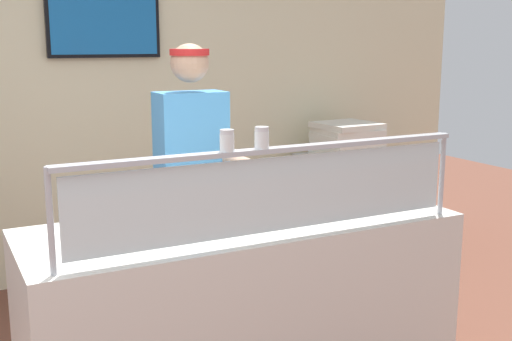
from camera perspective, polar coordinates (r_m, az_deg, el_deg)
name	(u,v)px	position (r m, az deg, el deg)	size (l,w,h in m)	color
shop_rear_unit	(113,97)	(4.95, -12.59, 6.37)	(6.41, 0.13, 2.70)	beige
serving_counter	(243,317)	(3.13, -1.12, -12.94)	(2.01, 0.75, 0.95)	silver
sneeze_guard	(276,181)	(2.64, 1.82, -0.90)	(1.84, 0.06, 0.39)	#B2B5BC
pizza_tray	(244,216)	(3.00, -1.04, -4.05)	(0.41, 0.41, 0.04)	#9EA0A8
pizza_server	(239,213)	(2.97, -1.54, -3.82)	(0.07, 0.28, 0.01)	#ADAFB7
parmesan_shaker	(227,142)	(2.51, -2.60, 2.56)	(0.06, 0.06, 0.09)	white
pepper_flake_shaker	(262,139)	(2.57, 0.52, 2.82)	(0.06, 0.06, 0.09)	white
worker_figure	(193,180)	(3.60, -5.63, -0.87)	(0.41, 0.50, 1.76)	#23232D
prep_shelf	(344,205)	(5.42, 7.86, -3.05)	(0.70, 0.55, 0.85)	#B7BABF
pizza_box_stack	(347,139)	(5.32, 8.10, 2.80)	(0.49, 0.48, 0.27)	silver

